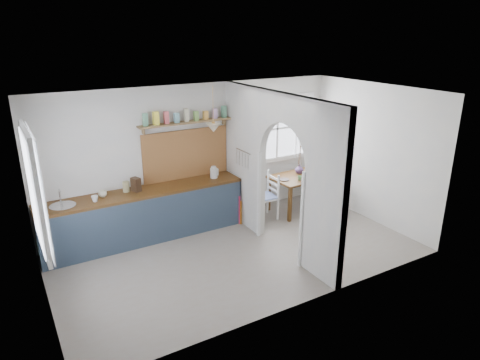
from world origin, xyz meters
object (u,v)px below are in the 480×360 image
kettle (214,172)px  vase (299,169)px  chair_right (330,178)px  chair_left (265,196)px  dining_table (299,193)px

kettle → vase: 1.87m
chair_right → kettle: kettle is taller
chair_left → vase: vase is taller
vase → dining_table: bearing=-120.8°
chair_left → chair_right: size_ratio=0.91×
vase → chair_right: bearing=-4.0°
dining_table → kettle: size_ratio=5.37×
dining_table → vase: bearing=55.6°
dining_table → chair_left: 0.85m
dining_table → chair_left: chair_left is taller
chair_right → vase: bearing=78.1°
chair_left → kettle: kettle is taller
chair_right → vase: chair_right is taller
chair_right → vase: size_ratio=5.50×
dining_table → vase: vase is taller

